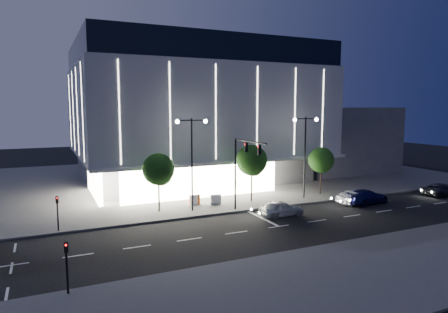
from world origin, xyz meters
TOP-DOWN VIEW (x-y plane):
  - ground at (0.00, 0.00)m, footprint 160.00×160.00m
  - sidewalk_museum at (5.00, 24.00)m, footprint 70.00×40.00m
  - sidewalk_near at (5.00, -12.00)m, footprint 70.00×10.00m
  - museum at (2.98, 22.31)m, footprint 30.00×25.80m
  - annex_building at (26.00, 24.00)m, footprint 16.00×20.00m
  - traffic_mast at (1.00, 3.34)m, footprint 0.33×5.89m
  - street_lamp_west at (-3.00, 6.00)m, footprint 3.16×0.36m
  - street_lamp_east at (10.00, 6.00)m, footprint 3.16×0.36m
  - ped_signal_far at (-15.00, 4.50)m, footprint 0.22×0.24m
  - ped_signal_near at (-15.00, -7.50)m, footprint 0.22×0.24m
  - tree_left at (-5.97, 7.02)m, footprint 3.02×3.02m
  - tree_mid at (4.03, 7.02)m, footprint 3.25×3.25m
  - tree_right at (13.03, 7.02)m, footprint 2.91×2.91m
  - car_lead at (3.95, 1.12)m, footprint 4.26×1.72m
  - car_second at (13.49, 1.84)m, footprint 4.17×1.54m
  - car_third at (14.64, 1.55)m, footprint 5.32×2.51m
  - car_fourth at (25.49, 0.91)m, footprint 4.97×2.37m
  - barrier_b at (-2.00, 7.98)m, footprint 1.13×0.50m
  - barrier_c at (-2.02, 8.04)m, footprint 1.10×0.27m
  - barrier_d at (0.03, 7.36)m, footprint 1.12×0.33m

SIDE VIEW (x-z plane):
  - ground at x=0.00m, z-range 0.00..0.00m
  - sidewalk_museum at x=5.00m, z-range 0.00..0.15m
  - sidewalk_near at x=5.00m, z-range 0.00..0.15m
  - barrier_b at x=-2.00m, z-range 0.15..1.15m
  - barrier_c at x=-2.02m, z-range 0.15..1.15m
  - barrier_d at x=0.03m, z-range 0.15..1.15m
  - car_second at x=13.49m, z-range 0.00..1.36m
  - car_fourth at x=25.49m, z-range 0.00..1.37m
  - car_lead at x=3.95m, z-range 0.00..1.45m
  - car_third at x=14.64m, z-range 0.00..1.50m
  - ped_signal_far at x=-15.00m, z-range 0.39..3.39m
  - ped_signal_near at x=-15.00m, z-range 0.39..3.39m
  - tree_right at x=13.03m, z-range 1.13..6.64m
  - tree_left at x=-5.97m, z-range 1.17..6.90m
  - tree_mid at x=4.03m, z-range 1.26..7.41m
  - annex_building at x=26.00m, z-range 0.00..10.00m
  - traffic_mast at x=1.00m, z-range 1.49..8.56m
  - street_lamp_west at x=-3.00m, z-range 1.46..10.46m
  - street_lamp_east at x=10.00m, z-range 1.46..10.46m
  - museum at x=2.98m, z-range 0.27..18.27m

